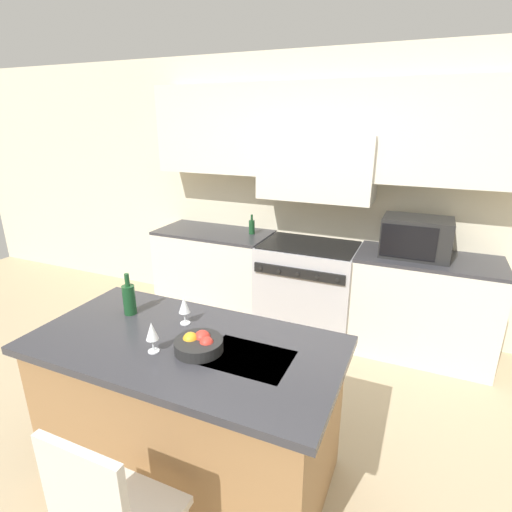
% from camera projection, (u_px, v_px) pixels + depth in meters
% --- Properties ---
extents(ground_plane, '(10.00, 10.00, 0.00)m').
position_uv_depth(ground_plane, '(217.00, 469.00, 2.51)').
color(ground_plane, tan).
extents(back_cabinetry, '(10.00, 0.46, 2.70)m').
position_uv_depth(back_cabinetry, '(320.00, 172.00, 3.88)').
color(back_cabinetry, beige).
rests_on(back_cabinetry, ground_plane).
extents(back_counter, '(3.37, 0.62, 0.94)m').
position_uv_depth(back_counter, '(308.00, 287.00, 4.03)').
color(back_counter, silver).
rests_on(back_counter, ground_plane).
extents(range_stove, '(0.94, 0.70, 0.93)m').
position_uv_depth(range_stove, '(307.00, 288.00, 4.02)').
color(range_stove, '#B7B7BC').
rests_on(range_stove, ground_plane).
extents(microwave, '(0.57, 0.38, 0.34)m').
position_uv_depth(microwave, '(416.00, 237.00, 3.46)').
color(microwave, black).
rests_on(microwave, back_counter).
extents(kitchen_island, '(1.77, 0.90, 0.91)m').
position_uv_depth(kitchen_island, '(188.00, 408.00, 2.37)').
color(kitchen_island, olive).
rests_on(kitchen_island, ground_plane).
extents(wine_bottle, '(0.08, 0.08, 0.27)m').
position_uv_depth(wine_bottle, '(129.00, 299.00, 2.51)').
color(wine_bottle, '#194723').
rests_on(wine_bottle, kitchen_island).
extents(wine_glass_near, '(0.07, 0.07, 0.17)m').
position_uv_depth(wine_glass_near, '(152.00, 332.00, 2.09)').
color(wine_glass_near, white).
rests_on(wine_glass_near, kitchen_island).
extents(wine_glass_far, '(0.07, 0.07, 0.17)m').
position_uv_depth(wine_glass_far, '(184.00, 306.00, 2.38)').
color(wine_glass_far, white).
rests_on(wine_glass_far, kitchen_island).
extents(fruit_bowl, '(0.26, 0.26, 0.10)m').
position_uv_depth(fruit_bowl, '(199.00, 344.00, 2.14)').
color(fruit_bowl, black).
rests_on(fruit_bowl, kitchen_island).
extents(oil_bottle_on_counter, '(0.06, 0.06, 0.21)m').
position_uv_depth(oil_bottle_on_counter, '(252.00, 227.00, 4.17)').
color(oil_bottle_on_counter, '#194723').
rests_on(oil_bottle_on_counter, back_counter).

